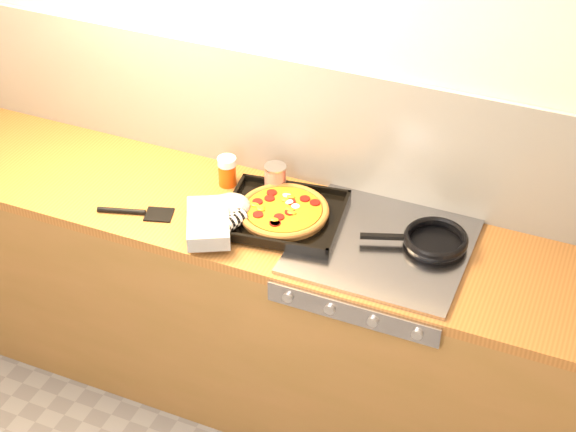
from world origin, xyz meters
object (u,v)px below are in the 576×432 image
at_px(frying_pan, 434,240).
at_px(tomato_can, 275,179).
at_px(juice_glass, 227,171).
at_px(pizza_on_tray, 263,214).

xyz_separation_m(frying_pan, tomato_can, (-0.65, 0.10, 0.02)).
bearing_deg(tomato_can, frying_pan, -8.49).
bearing_deg(frying_pan, juice_glass, 175.05).
xyz_separation_m(pizza_on_tray, juice_glass, (-0.23, 0.18, 0.02)).
bearing_deg(juice_glass, pizza_on_tray, -37.35).
bearing_deg(frying_pan, pizza_on_tray, -170.33).
height_order(tomato_can, juice_glass, juice_glass).
bearing_deg(tomato_can, juice_glass, -172.82).
height_order(pizza_on_tray, tomato_can, tomato_can).
bearing_deg(pizza_on_tray, juice_glass, 142.65).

